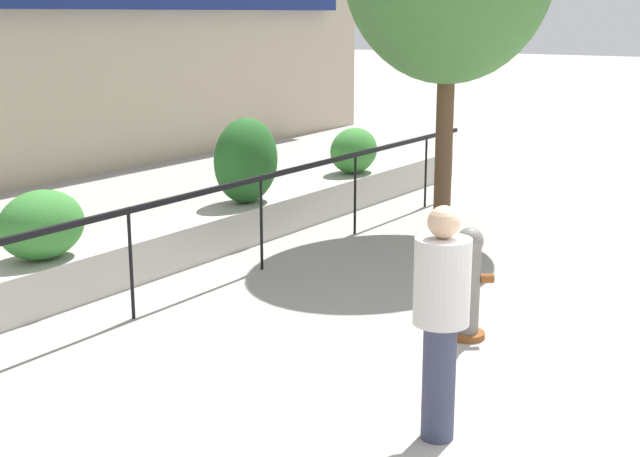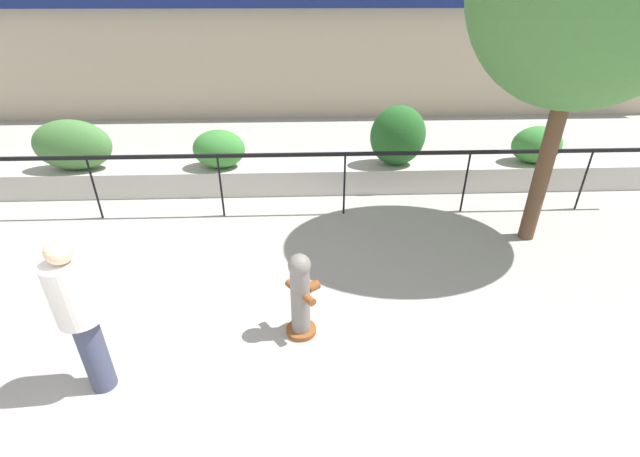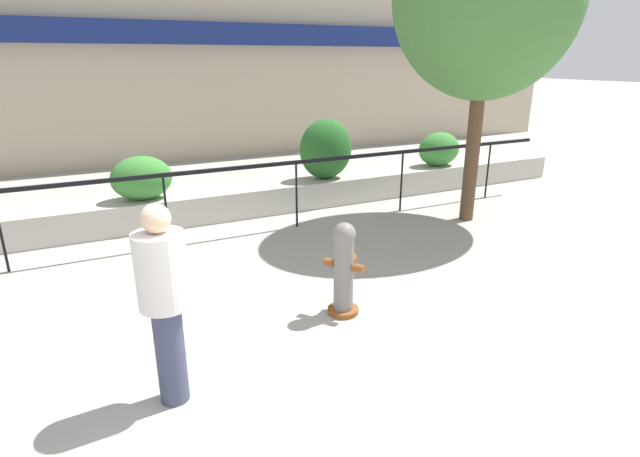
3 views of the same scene
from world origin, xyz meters
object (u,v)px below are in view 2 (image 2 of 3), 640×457
hedge_bush_1 (72,145)px  pedestrian (79,310)px  hedge_bush_4 (537,145)px  hedge_bush_3 (398,136)px  fire_hydrant (301,295)px  hedge_bush_2 (219,149)px

hedge_bush_1 → pedestrian: size_ratio=0.84×
hedge_bush_1 → pedestrian: bearing=-65.0°
hedge_bush_4 → pedestrian: (-6.69, -4.83, 0.12)m
hedge_bush_3 → fire_hydrant: bearing=-114.6°
hedge_bush_1 → hedge_bush_3: hedge_bush_3 is taller
hedge_bush_1 → pedestrian: pedestrian is taller
hedge_bush_1 → hedge_bush_4: bearing=0.0°
hedge_bush_4 → fire_hydrant: bearing=-138.5°
hedge_bush_2 → hedge_bush_3: bearing=0.0°
hedge_bush_2 → hedge_bush_1: bearing=180.0°
hedge_bush_1 → hedge_bush_3: bearing=0.0°
hedge_bush_1 → hedge_bush_4: 8.94m
hedge_bush_4 → pedestrian: bearing=-144.2°
hedge_bush_1 → hedge_bush_2: size_ratio=1.47×
hedge_bush_1 → fire_hydrant: (4.27, -4.14, -0.43)m
hedge_bush_1 → hedge_bush_4: (8.94, 0.00, -0.12)m
hedge_bush_2 → hedge_bush_3: 3.44m
fire_hydrant → pedestrian: size_ratio=0.62×
hedge_bush_1 → pedestrian: (2.25, -4.83, 0.01)m
hedge_bush_2 → hedge_bush_4: bearing=0.0°
fire_hydrant → hedge_bush_4: bearing=41.5°
hedge_bush_1 → fire_hydrant: hedge_bush_1 is taller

